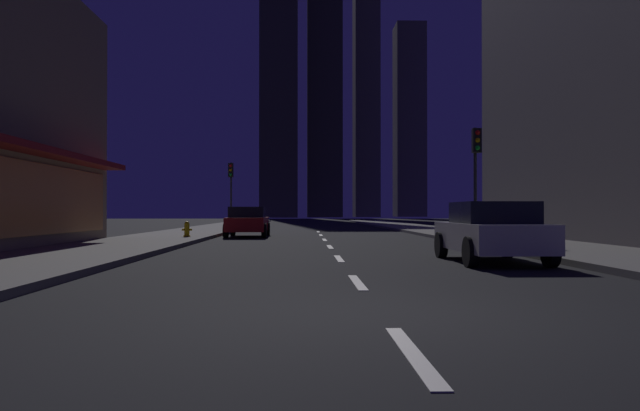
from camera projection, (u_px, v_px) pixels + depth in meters
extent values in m
cube|color=black|center=(317.00, 231.00, 39.13)|extent=(78.00, 136.00, 0.10)
cube|color=#605E59|center=(425.00, 229.00, 39.33)|extent=(4.00, 76.00, 0.15)
cube|color=#605E59|center=(209.00, 229.00, 38.93)|extent=(4.00, 76.00, 0.15)
cube|color=silver|center=(412.00, 354.00, 5.14)|extent=(0.16, 2.20, 0.01)
cube|color=silver|center=(357.00, 282.00, 10.34)|extent=(0.16, 2.20, 0.01)
cube|color=silver|center=(339.00, 259.00, 15.54)|extent=(0.16, 2.20, 0.01)
cube|color=silver|center=(330.00, 247.00, 20.74)|extent=(0.16, 2.20, 0.01)
cube|color=silver|center=(324.00, 240.00, 25.93)|extent=(0.16, 2.20, 0.01)
cube|color=silver|center=(321.00, 235.00, 31.13)|extent=(0.16, 2.20, 0.01)
cube|color=silver|center=(318.00, 232.00, 36.33)|extent=(0.16, 2.20, 0.01)
cube|color=#3C392D|center=(279.00, 70.00, 126.31)|extent=(7.85, 5.42, 61.85)
cube|color=#373429|center=(325.00, 95.00, 132.92)|extent=(7.63, 6.59, 53.65)
cube|color=#5D5845|center=(366.00, 58.00, 141.19)|extent=(5.67, 8.87, 74.14)
cube|color=#635E4A|center=(409.00, 121.00, 149.77)|extent=(7.22, 7.95, 47.50)
cube|color=silver|center=(491.00, 237.00, 14.57)|extent=(1.80, 4.20, 0.65)
cube|color=black|center=(493.00, 213.00, 14.37)|extent=(1.64, 2.00, 0.55)
cylinder|color=black|center=(441.00, 245.00, 15.94)|extent=(0.22, 0.68, 0.68)
cylinder|color=black|center=(507.00, 245.00, 15.99)|extent=(0.22, 0.68, 0.68)
cylinder|color=black|center=(471.00, 252.00, 13.14)|extent=(0.22, 0.68, 0.68)
cylinder|color=black|center=(551.00, 252.00, 13.19)|extent=(0.22, 0.68, 0.68)
sphere|color=white|center=(448.00, 232.00, 16.60)|extent=(0.18, 0.18, 0.18)
sphere|color=white|center=(487.00, 232.00, 16.63)|extent=(0.18, 0.18, 0.18)
cube|color=#B21919|center=(248.00, 224.00, 29.28)|extent=(1.80, 4.20, 0.65)
cube|color=black|center=(247.00, 213.00, 29.08)|extent=(1.64, 2.00, 0.55)
cylinder|color=black|center=(233.00, 229.00, 30.65)|extent=(0.22, 0.68, 0.68)
cylinder|color=black|center=(268.00, 229.00, 30.70)|extent=(0.22, 0.68, 0.68)
cylinder|color=black|center=(226.00, 231.00, 27.85)|extent=(0.22, 0.68, 0.68)
cylinder|color=black|center=(264.00, 231.00, 27.90)|extent=(0.22, 0.68, 0.68)
sphere|color=white|center=(241.00, 222.00, 31.31)|extent=(0.18, 0.18, 0.18)
sphere|color=white|center=(262.00, 222.00, 31.34)|extent=(0.18, 0.18, 0.18)
cylinder|color=gold|center=(187.00, 230.00, 25.88)|extent=(0.22, 0.22, 0.55)
sphere|color=gold|center=(187.00, 224.00, 25.89)|extent=(0.21, 0.21, 0.21)
cylinder|color=gold|center=(187.00, 236.00, 25.88)|extent=(0.30, 0.30, 0.06)
cylinder|color=gold|center=(183.00, 230.00, 25.88)|extent=(0.10, 0.10, 0.10)
cylinder|color=gold|center=(191.00, 230.00, 25.89)|extent=(0.10, 0.10, 0.10)
cylinder|color=#2D2D2D|center=(475.00, 184.00, 22.52)|extent=(0.12, 0.12, 4.20)
cube|color=black|center=(477.00, 141.00, 22.34)|extent=(0.32, 0.24, 0.90)
sphere|color=red|center=(478.00, 133.00, 22.21)|extent=(0.18, 0.18, 0.18)
sphere|color=#F2B20C|center=(478.00, 140.00, 22.21)|extent=(0.18, 0.18, 0.18)
sphere|color=#19D833|center=(478.00, 148.00, 22.20)|extent=(0.18, 0.18, 0.18)
cylinder|color=#2D2D2D|center=(231.00, 196.00, 38.48)|extent=(0.12, 0.12, 4.20)
cube|color=black|center=(231.00, 170.00, 38.29)|extent=(0.32, 0.24, 0.90)
sphere|color=red|center=(231.00, 166.00, 38.17)|extent=(0.18, 0.18, 0.18)
sphere|color=#F2B20C|center=(230.00, 170.00, 38.16)|extent=(0.18, 0.18, 0.18)
sphere|color=#19D833|center=(230.00, 175.00, 38.16)|extent=(0.18, 0.18, 0.18)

